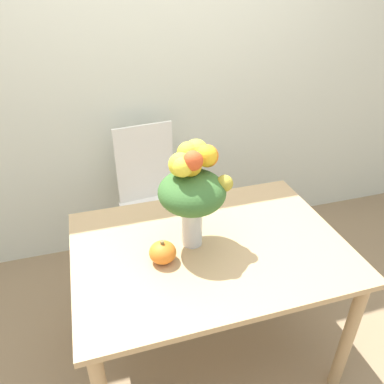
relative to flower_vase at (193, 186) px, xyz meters
name	(u,v)px	position (x,y,z in m)	size (l,w,h in m)	color
ground_plane	(206,347)	(0.07, -0.05, -1.08)	(12.00, 12.00, 0.00)	#8E7556
wall_back	(154,65)	(0.07, 1.11, 0.27)	(8.00, 0.06, 2.70)	silver
dining_table	(209,261)	(0.07, -0.05, -0.41)	(1.28, 0.92, 0.76)	tan
flower_vase	(193,186)	(0.00, 0.00, 0.00)	(0.33, 0.30, 0.50)	silver
pumpkin	(163,252)	(-0.17, -0.09, -0.26)	(0.12, 0.12, 0.11)	orange
dining_chair_near_window	(152,200)	(-0.05, 0.79, -0.55)	(0.46, 0.46, 1.03)	white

